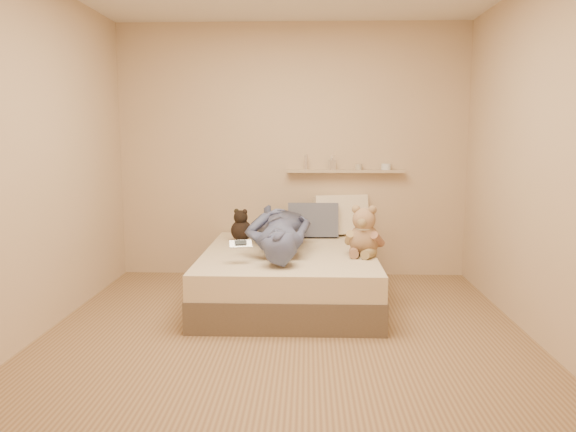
{
  "coord_description": "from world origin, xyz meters",
  "views": [
    {
      "loc": [
        0.16,
        -3.95,
        1.45
      ],
      "look_at": [
        0.0,
        0.65,
        0.8
      ],
      "focal_mm": 35.0,
      "sensor_mm": 36.0,
      "label": 1
    }
  ],
  "objects_px": {
    "pillow_cream": "(341,216)",
    "bed": "(289,275)",
    "game_console": "(241,244)",
    "dark_plush": "(241,227)",
    "pillow_grey": "(313,220)",
    "teddy_bear": "(364,235)",
    "person": "(279,229)",
    "wall_shelf": "(346,171)"
  },
  "relations": [
    {
      "from": "bed",
      "to": "pillow_cream",
      "type": "bearing_deg",
      "value": 58.72
    },
    {
      "from": "game_console",
      "to": "pillow_cream",
      "type": "relative_size",
      "value": 0.35
    },
    {
      "from": "pillow_grey",
      "to": "person",
      "type": "bearing_deg",
      "value": -115.21
    },
    {
      "from": "wall_shelf",
      "to": "bed",
      "type": "bearing_deg",
      "value": -121.18
    },
    {
      "from": "bed",
      "to": "pillow_cream",
      "type": "distance_m",
      "value": 1.06
    },
    {
      "from": "teddy_bear",
      "to": "person",
      "type": "distance_m",
      "value": 0.76
    },
    {
      "from": "game_console",
      "to": "pillow_grey",
      "type": "bearing_deg",
      "value": 64.25
    },
    {
      "from": "pillow_cream",
      "to": "wall_shelf",
      "type": "height_order",
      "value": "wall_shelf"
    },
    {
      "from": "dark_plush",
      "to": "person",
      "type": "xyz_separation_m",
      "value": [
        0.39,
        -0.4,
        0.06
      ]
    },
    {
      "from": "dark_plush",
      "to": "pillow_grey",
      "type": "bearing_deg",
      "value": 19.23
    },
    {
      "from": "game_console",
      "to": "pillow_grey",
      "type": "height_order",
      "value": "pillow_grey"
    },
    {
      "from": "wall_shelf",
      "to": "pillow_grey",
      "type": "bearing_deg",
      "value": -146.65
    },
    {
      "from": "pillow_cream",
      "to": "wall_shelf",
      "type": "relative_size",
      "value": 0.46
    },
    {
      "from": "person",
      "to": "wall_shelf",
      "type": "bearing_deg",
      "value": -128.18
    },
    {
      "from": "dark_plush",
      "to": "game_console",
      "type": "bearing_deg",
      "value": -83.55
    },
    {
      "from": "game_console",
      "to": "pillow_cream",
      "type": "height_order",
      "value": "pillow_cream"
    },
    {
      "from": "dark_plush",
      "to": "wall_shelf",
      "type": "bearing_deg",
      "value": 24.18
    },
    {
      "from": "pillow_cream",
      "to": "bed",
      "type": "bearing_deg",
      "value": -121.28
    },
    {
      "from": "pillow_cream",
      "to": "wall_shelf",
      "type": "bearing_deg",
      "value": 59.96
    },
    {
      "from": "teddy_bear",
      "to": "dark_plush",
      "type": "xyz_separation_m",
      "value": [
        -1.12,
        0.63,
        -0.04
      ]
    },
    {
      "from": "teddy_bear",
      "to": "pillow_grey",
      "type": "bearing_deg",
      "value": 115.81
    },
    {
      "from": "game_console",
      "to": "pillow_cream",
      "type": "xyz_separation_m",
      "value": [
        0.87,
        1.35,
        0.04
      ]
    },
    {
      "from": "dark_plush",
      "to": "pillow_cream",
      "type": "distance_m",
      "value": 1.06
    },
    {
      "from": "pillow_cream",
      "to": "person",
      "type": "xyz_separation_m",
      "value": [
        -0.59,
        -0.79,
        -0.01
      ]
    },
    {
      "from": "teddy_bear",
      "to": "pillow_cream",
      "type": "distance_m",
      "value": 1.02
    },
    {
      "from": "teddy_bear",
      "to": "game_console",
      "type": "bearing_deg",
      "value": -161.28
    },
    {
      "from": "person",
      "to": "dark_plush",
      "type": "bearing_deg",
      "value": -47.88
    },
    {
      "from": "dark_plush",
      "to": "wall_shelf",
      "type": "height_order",
      "value": "wall_shelf"
    },
    {
      "from": "pillow_cream",
      "to": "wall_shelf",
      "type": "xyz_separation_m",
      "value": [
        0.05,
        0.08,
        0.45
      ]
    },
    {
      "from": "game_console",
      "to": "person",
      "type": "distance_m",
      "value": 0.63
    },
    {
      "from": "game_console",
      "to": "dark_plush",
      "type": "distance_m",
      "value": 0.98
    },
    {
      "from": "pillow_cream",
      "to": "person",
      "type": "relative_size",
      "value": 0.34
    },
    {
      "from": "teddy_bear",
      "to": "dark_plush",
      "type": "height_order",
      "value": "teddy_bear"
    },
    {
      "from": "game_console",
      "to": "teddy_bear",
      "type": "xyz_separation_m",
      "value": [
        1.01,
        0.34,
        0.02
      ]
    },
    {
      "from": "bed",
      "to": "dark_plush",
      "type": "xyz_separation_m",
      "value": [
        -0.48,
        0.45,
        0.36
      ]
    },
    {
      "from": "teddy_bear",
      "to": "dark_plush",
      "type": "distance_m",
      "value": 1.28
    },
    {
      "from": "game_console",
      "to": "pillow_grey",
      "type": "xyz_separation_m",
      "value": [
        0.59,
        1.21,
        0.01
      ]
    },
    {
      "from": "bed",
      "to": "teddy_bear",
      "type": "relative_size",
      "value": 4.36
    },
    {
      "from": "pillow_cream",
      "to": "person",
      "type": "height_order",
      "value": "pillow_cream"
    },
    {
      "from": "dark_plush",
      "to": "person",
      "type": "height_order",
      "value": "person"
    },
    {
      "from": "bed",
      "to": "teddy_bear",
      "type": "xyz_separation_m",
      "value": [
        0.64,
        -0.18,
        0.41
      ]
    },
    {
      "from": "bed",
      "to": "teddy_bear",
      "type": "distance_m",
      "value": 0.78
    }
  ]
}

